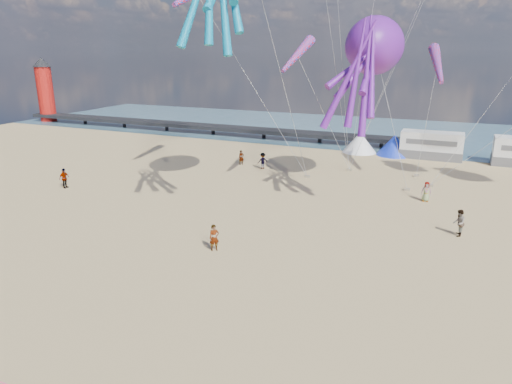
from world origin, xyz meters
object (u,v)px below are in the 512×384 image
at_px(beachgoer_3, 64,178).
at_px(windsock_right, 297,55).
at_px(beachgoer_5, 241,157).
at_px(sandbag_b, 407,190).
at_px(sandbag_d, 416,176).
at_px(lighthouse, 46,94).
at_px(beachgoer_2, 263,161).
at_px(sandbag_e, 349,170).
at_px(tent_blue, 394,145).
at_px(standing_person, 214,238).
at_px(windsock_mid, 437,64).
at_px(tent_white, 360,142).
at_px(kite_octopus_purple, 375,46).
at_px(beachgoer_0, 426,192).
at_px(sandbag_a, 307,177).
at_px(sandbag_c, 430,185).
at_px(motorhome_0, 431,145).
at_px(beachgoer_1, 459,223).

xyz_separation_m(beachgoer_3, windsock_right, (18.74, 8.00, 10.47)).
height_order(beachgoer_5, sandbag_b, beachgoer_5).
bearing_deg(sandbag_b, sandbag_d, 85.90).
bearing_deg(lighthouse, sandbag_b, -16.45).
height_order(beachgoer_2, sandbag_e, beachgoer_2).
xyz_separation_m(tent_blue, standing_person, (-6.71, -31.54, -0.37)).
distance_m(beachgoer_2, windsock_mid, 18.52).
bearing_deg(windsock_mid, beachgoer_3, -164.31).
distance_m(tent_white, sandbag_e, 9.28).
distance_m(beachgoer_3, kite_octopus_purple, 28.92).
xyz_separation_m(standing_person, kite_octopus_purple, (6.02, 16.88, 11.26)).
distance_m(beachgoer_0, kite_octopus_purple, 12.56).
relative_size(beachgoer_3, sandbag_a, 3.58).
bearing_deg(beachgoer_3, sandbag_b, -64.67).
bearing_deg(beachgoer_3, tent_white, -36.46).
distance_m(beachgoer_2, sandbag_b, 14.68).
distance_m(beachgoer_0, sandbag_c, 4.58).
bearing_deg(sandbag_a, windsock_right, -91.20).
bearing_deg(tent_blue, lighthouse, 176.05).
xyz_separation_m(sandbag_a, sandbag_d, (9.66, 4.44, 0.00)).
bearing_deg(sandbag_c, sandbag_d, 115.83).
bearing_deg(sandbag_b, sandbag_e, 141.82).
height_order(sandbag_c, windsock_mid, windsock_mid).
distance_m(lighthouse, sandbag_a, 54.62).
height_order(beachgoer_0, sandbag_e, beachgoer_0).
distance_m(motorhome_0, standing_person, 33.32).
height_order(beachgoer_3, sandbag_a, beachgoer_3).
distance_m(sandbag_d, windsock_mid, 10.55).
xyz_separation_m(sandbag_c, sandbag_e, (-7.90, 2.69, 0.00)).
bearing_deg(kite_octopus_purple, motorhome_0, 91.20).
distance_m(beachgoer_1, windsock_mid, 16.46).
bearing_deg(beachgoer_5, sandbag_c, -49.83).
bearing_deg(beachgoer_1, tent_blue, -162.93).
bearing_deg(tent_white, motorhome_0, 0.00).
height_order(standing_person, sandbag_d, standing_person).
bearing_deg(beachgoer_2, beachgoer_5, -56.10).
bearing_deg(sandbag_c, beachgoer_0, -91.74).
bearing_deg(tent_white, windsock_right, -98.22).
xyz_separation_m(beachgoer_2, beachgoer_3, (-13.60, -13.21, 0.05)).
distance_m(tent_blue, standing_person, 32.25).
xyz_separation_m(motorhome_0, windsock_right, (-10.47, -17.12, 9.86)).
bearing_deg(beachgoer_3, beachgoer_2, -42.11).
bearing_deg(windsock_mid, sandbag_a, -174.42).
height_order(tent_blue, windsock_mid, windsock_mid).
relative_size(sandbag_c, windsock_right, 0.10).
height_order(sandbag_b, windsock_mid, windsock_mid).
height_order(sandbag_b, kite_octopus_purple, kite_octopus_purple).
bearing_deg(sandbag_a, kite_octopus_purple, -12.93).
bearing_deg(sandbag_a, beachgoer_0, -15.53).
bearing_deg(windsock_right, lighthouse, 168.77).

